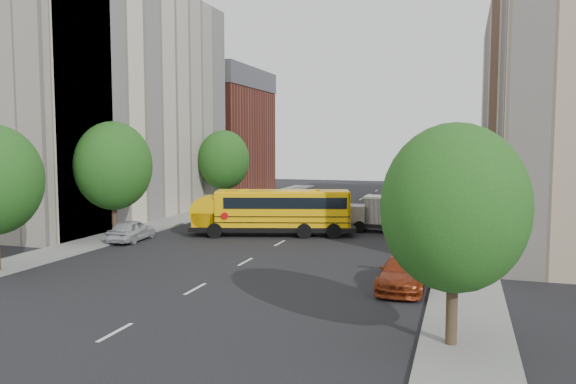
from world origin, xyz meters
The scene contains 22 objects.
ground centered at (0.00, 0.00, 0.00)m, with size 120.00×120.00×0.00m, color black.
sidewalk_left centered at (-11.50, 5.00, 0.06)m, with size 3.00×80.00×0.12m, color slate.
sidewalk_right centered at (11.50, 5.00, 0.06)m, with size 3.00×80.00×0.12m, color slate.
lane_markings centered at (0.00, 10.00, 0.01)m, with size 0.15×64.00×0.01m, color silver.
building_left_cream centered at (-18.00, 6.00, 10.00)m, with size 10.00×26.00×20.00m, color beige.
building_left_redbrick centered at (-18.00, 28.00, 6.50)m, with size 10.00×15.00×13.00m, color maroon.
building_left_near centered at (-18.00, -4.50, 8.50)m, with size 10.00×7.00×17.00m, color #BBAA91.
building_right_far centered at (18.00, 20.00, 9.00)m, with size 10.00×22.00×18.00m, color #BBAA91.
building_right_sidewall centered at (18.00, 9.00, 9.00)m, with size 10.10×0.30×18.00m, color brown.
street_tree_1 centered at (-11.00, -4.00, 4.95)m, with size 5.12×5.12×7.90m.
street_tree_2 centered at (-11.00, 14.00, 4.83)m, with size 4.99×4.99×7.71m.
street_tree_3 centered at (11.00, -18.00, 4.45)m, with size 4.61×4.61×7.11m.
street_tree_4 centered at (11.00, 14.00, 5.08)m, with size 5.25×5.25×8.10m.
street_tree_5 centered at (11.00, 26.00, 4.70)m, with size 4.86×4.86×7.51m.
school_bus centered at (-1.55, 0.79, 1.81)m, with size 11.74×5.70×3.24m.
safari_truck centered at (6.42, 4.72, 1.39)m, with size 6.16×2.38×2.62m.
parked_car_0 centered at (-9.60, -4.17, 0.73)m, with size 1.72×4.27×1.45m, color #BABBC2.
parked_car_1 centered at (-8.80, 9.71, 0.64)m, with size 1.36×3.90×1.29m, color silver.
parked_car_2 centered at (-9.60, 20.42, 0.71)m, with size 2.35×5.09×1.41m, color black.
parked_car_3 centered at (8.80, -11.10, 0.72)m, with size 2.02×4.98×1.44m, color maroon.
parked_car_4 centered at (8.80, 15.04, 0.74)m, with size 1.74×4.32×1.47m, color #3E3862.
parked_car_5 centered at (8.80, 29.21, 0.70)m, with size 1.49×4.27×1.41m, color gray.
Camera 1 is at (11.24, -36.06, 6.47)m, focal length 35.00 mm.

